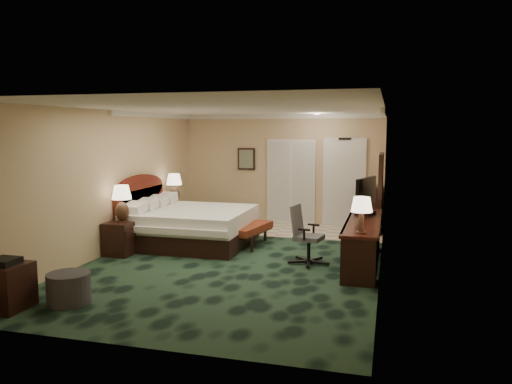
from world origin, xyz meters
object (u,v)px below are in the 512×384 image
(ottoman, at_px, (69,288))
(nightstand_near, at_px, (121,238))
(bed, at_px, (192,227))
(tv, at_px, (366,196))
(lamp_far, at_px, (174,188))
(nightstand_far, at_px, (174,216))
(desk_chair, at_px, (309,235))
(lamp_near, at_px, (122,204))
(side_table, at_px, (6,287))
(desk, at_px, (363,243))
(minibar, at_px, (369,209))
(bed_bench, at_px, (251,235))

(ottoman, bearing_deg, nightstand_near, 105.26)
(bed, xyz_separation_m, tv, (3.46, 0.01, 0.76))
(bed, distance_m, lamp_far, 1.65)
(nightstand_far, height_order, desk_chair, desk_chair)
(lamp_near, relative_size, side_table, 1.15)
(desk, relative_size, desk_chair, 2.61)
(ottoman, relative_size, minibar, 0.54)
(nightstand_far, xyz_separation_m, bed_bench, (2.16, -1.07, -0.11))
(nightstand_near, bearing_deg, side_table, -89.26)
(bed, xyz_separation_m, ottoman, (-0.28, -3.70, -0.15))
(bed, height_order, bed_bench, bed)
(desk_chair, height_order, minibar, minibar)
(side_table, relative_size, desk, 0.22)
(bed, bearing_deg, lamp_far, 127.61)
(side_table, bearing_deg, bed, 77.20)
(desk, distance_m, tv, 1.00)
(nightstand_far, bearing_deg, bed, -52.28)
(lamp_far, relative_size, tv, 0.76)
(nightstand_far, relative_size, tv, 0.73)
(lamp_far, relative_size, ottoman, 1.17)
(nightstand_far, bearing_deg, desk, -23.54)
(lamp_near, height_order, side_table, lamp_near)
(side_table, relative_size, minibar, 0.56)
(nightstand_far, relative_size, bed_bench, 0.52)
(bed_bench, bearing_deg, bed, -160.95)
(ottoman, bearing_deg, side_table, -148.37)
(nightstand_far, distance_m, lamp_near, 2.44)
(desk, bearing_deg, bed, 168.83)
(nightstand_far, relative_size, side_table, 1.09)
(bed, xyz_separation_m, side_table, (-0.93, -4.10, -0.06))
(nightstand_far, xyz_separation_m, side_table, (0.03, -5.35, -0.03))
(desk_chair, bearing_deg, lamp_far, 159.65)
(lamp_far, relative_size, minibar, 0.64)
(lamp_far, xyz_separation_m, minibar, (4.36, 1.02, -0.46))
(bed, bearing_deg, nightstand_near, -130.09)
(bed, bearing_deg, nightstand_far, 127.72)
(bed_bench, xyz_separation_m, side_table, (-2.13, -4.28, 0.09))
(tv, xyz_separation_m, minibar, (-0.02, 2.22, -0.59))
(nightstand_near, relative_size, bed_bench, 0.49)
(nightstand_near, distance_m, lamp_far, 2.46)
(bed, bearing_deg, lamp_near, -129.98)
(ottoman, height_order, side_table, side_table)
(nightstand_near, relative_size, lamp_far, 0.92)
(bed, xyz_separation_m, nightstand_far, (-0.96, 1.24, -0.04))
(nightstand_near, distance_m, ottoman, 2.64)
(bed_bench, bearing_deg, nightstand_near, -137.67)
(desk_chair, bearing_deg, bed_bench, 152.59)
(lamp_far, bearing_deg, lamp_near, -90.13)
(desk, bearing_deg, nightstand_far, 156.46)
(nightstand_far, xyz_separation_m, desk_chair, (3.50, -2.13, 0.19))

